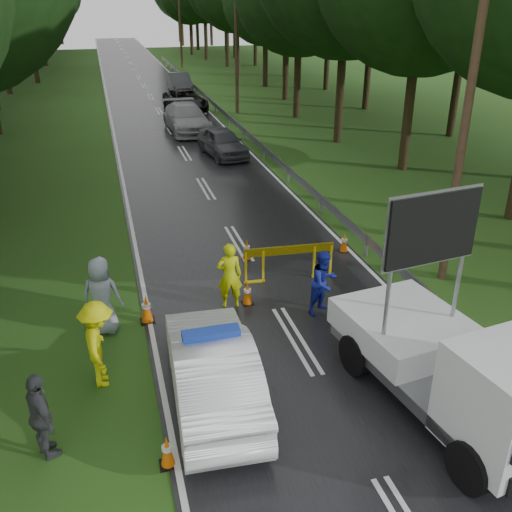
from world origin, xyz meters
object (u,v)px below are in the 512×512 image
object	(u,v)px
queue_car_second	(187,118)
queue_car_third	(185,100)
civilian	(324,282)
queue_car_first	(223,142)
officer	(229,276)
barrier	(289,254)
police_sedan	(212,369)
work_truck	(463,369)
queue_car_fourth	(179,83)

from	to	relation	value
queue_car_second	queue_car_third	xyz separation A→B (m)	(0.93, 6.69, -0.09)
civilian	queue_car_third	xyz separation A→B (m)	(0.77, 28.64, -0.15)
civilian	queue_car_first	distance (m)	15.97
officer	queue_car_first	distance (m)	15.36
barrier	queue_car_third	bearing A→B (deg)	91.37
police_sedan	civilian	distance (m)	4.43
officer	queue_car_second	bearing A→B (deg)	-91.90
work_truck	civilian	size ratio (longest dim) A/B	3.24
work_truck	officer	world-z (taller)	work_truck
barrier	civilian	bearing A→B (deg)	-77.37
police_sedan	work_truck	distance (m)	4.87
barrier	police_sedan	bearing A→B (deg)	-120.26
civilian	queue_car_third	world-z (taller)	civilian
officer	barrier	bearing A→B (deg)	-148.18
barrier	officer	size ratio (longest dim) A/B	1.43
police_sedan	civilian	size ratio (longest dim) A/B	2.71
officer	queue_car_fourth	world-z (taller)	officer
work_truck	queue_car_second	distance (m)	26.50
work_truck	barrier	distance (m)	6.62
queue_car_third	civilian	bearing A→B (deg)	-97.18
civilian	officer	bearing A→B (deg)	131.75
queue_car_second	queue_car_third	world-z (taller)	queue_car_second
queue_car_first	queue_car_fourth	world-z (taller)	queue_car_fourth
queue_car_second	queue_car_first	bearing A→B (deg)	-83.66
civilian	queue_car_third	size ratio (longest dim) A/B	0.34
civilian	queue_car_third	distance (m)	28.65
barrier	officer	distance (m)	2.25
work_truck	civilian	bearing A→B (deg)	94.80
officer	queue_car_third	distance (m)	27.91
work_truck	queue_car_third	xyz separation A→B (m)	(-0.28, 33.16, -0.44)
queue_car_first	queue_car_fourth	size ratio (longest dim) A/B	0.88
queue_car_fourth	queue_car_second	bearing A→B (deg)	-96.35
barrier	queue_car_second	bearing A→B (deg)	93.27
work_truck	queue_car_third	distance (m)	33.17
barrier	queue_car_third	world-z (taller)	queue_car_third
civilian	queue_car_second	size ratio (longest dim) A/B	0.31
police_sedan	queue_car_second	world-z (taller)	police_sedan
work_truck	queue_car_fourth	size ratio (longest dim) A/B	1.19
work_truck	queue_car_second	bearing A→B (deg)	84.33
barrier	queue_car_third	xyz separation A→B (m)	(1.08, 26.69, -0.11)
queue_car_second	queue_car_fourth	xyz separation A→B (m)	(1.66, 14.64, -0.03)
work_truck	civilian	distance (m)	4.65
barrier	queue_car_first	bearing A→B (deg)	89.44
queue_car_third	queue_car_fourth	bearing A→B (deg)	79.15
civilian	barrier	bearing A→B (deg)	72.02
officer	civilian	world-z (taller)	officer
police_sedan	barrier	xyz separation A→B (m)	(3.16, 4.70, 0.06)
queue_car_third	queue_car_second	bearing A→B (deg)	-103.59
work_truck	queue_car_third	world-z (taller)	work_truck
civilian	queue_car_second	world-z (taller)	civilian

